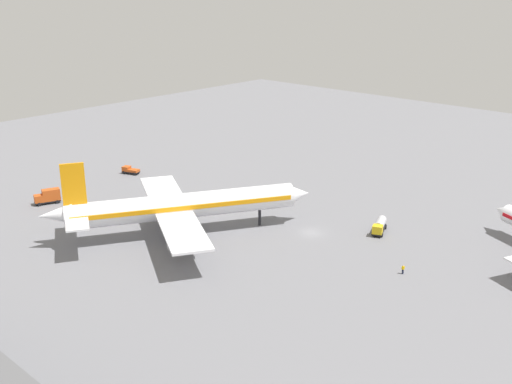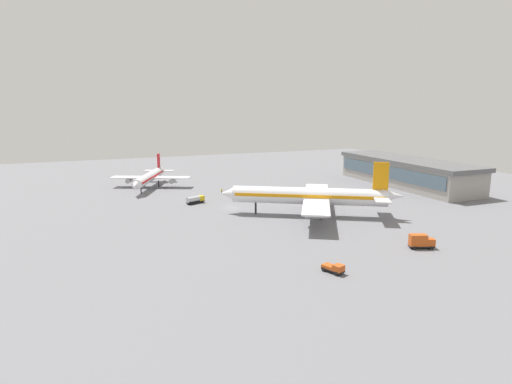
% 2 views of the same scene
% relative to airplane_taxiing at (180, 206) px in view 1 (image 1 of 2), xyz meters
% --- Properties ---
extents(ground, '(288.00, 288.00, 0.00)m').
position_rel_airplane_taxiing_xyz_m(ground, '(18.51, 18.07, -5.91)').
color(ground, slate).
extents(airplane_taxiing, '(40.29, 48.09, 16.25)m').
position_rel_airplane_taxiing_xyz_m(airplane_taxiing, '(0.00, 0.00, 0.00)').
color(airplane_taxiing, white).
rests_on(airplane_taxiing, ground).
extents(fuel_truck, '(4.13, 6.55, 2.50)m').
position_rel_airplane_taxiing_xyz_m(fuel_truck, '(28.40, 27.33, -4.52)').
color(fuel_truck, black).
rests_on(fuel_truck, ground).
extents(catering_truck, '(3.76, 5.91, 3.30)m').
position_rel_airplane_taxiing_xyz_m(catering_truck, '(-35.51, -8.63, -4.21)').
color(catering_truck, black).
rests_on(catering_truck, ground).
extents(pushback_tractor, '(4.79, 3.41, 1.90)m').
position_rel_airplane_taxiing_xyz_m(pushback_tractor, '(-40.59, 17.52, -4.94)').
color(pushback_tractor, black).
rests_on(pushback_tractor, ground).
extents(ground_crew_worker, '(0.53, 0.53, 1.67)m').
position_rel_airplane_taxiing_xyz_m(ground_crew_worker, '(41.32, 14.10, -5.06)').
color(ground_crew_worker, '#1E2338').
rests_on(ground_crew_worker, ground).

